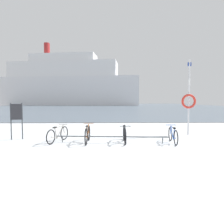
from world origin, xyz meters
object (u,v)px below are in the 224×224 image
bicycle_3 (173,135)px  info_sign (16,115)px  rescue_post (189,100)px  ferry_ship (67,84)px  bicycle_1 (88,134)px  bicycle_2 (125,135)px  bicycle_0 (58,134)px

bicycle_3 → info_sign: bearing=172.5°
info_sign → rescue_post: bearing=7.5°
bicycle_3 → ferry_ship: (-19.76, 73.72, 8.13)m
ferry_ship → bicycle_1: bearing=-77.7°
bicycle_1 → bicycle_2: size_ratio=1.02×
bicycle_0 → rescue_post: (6.62, 1.79, 1.58)m
ferry_ship → bicycle_0: bearing=-78.7°
bicycle_1 → rescue_post: rescue_post is taller
info_sign → ferry_ship: (-12.54, 72.76, 7.30)m
bicycle_2 → info_sign: info_sign is taller
bicycle_2 → bicycle_3: bicycle_2 is taller
bicycle_0 → info_sign: bearing=163.3°
bicycle_3 → rescue_post: rescue_post is taller
bicycle_1 → bicycle_2: bearing=-0.3°
bicycle_2 → info_sign: size_ratio=0.94×
bicycle_1 → rescue_post: (5.27, 1.97, 1.55)m
bicycle_0 → rescue_post: rescue_post is taller
bicycle_0 → ferry_ship: (-14.65, 73.40, 8.13)m
rescue_post → info_sign: bearing=-172.5°
bicycle_0 → bicycle_1: (1.35, -0.18, 0.03)m
bicycle_3 → info_sign: size_ratio=0.94×
bicycle_3 → info_sign: 7.33m
bicycle_1 → bicycle_3: bicycle_1 is taller
bicycle_1 → bicycle_2: bicycle_1 is taller
bicycle_2 → rescue_post: bearing=28.6°
bicycle_1 → bicycle_3: bearing=-2.1°
bicycle_2 → ferry_ship: ferry_ship is taller
bicycle_1 → ferry_ship: (-16.00, 73.58, 8.10)m
bicycle_2 → ferry_ship: bearing=103.5°
bicycle_0 → bicycle_2: bearing=-3.6°
rescue_post → bicycle_0: bearing=-164.9°
rescue_post → ferry_ship: size_ratio=0.07×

